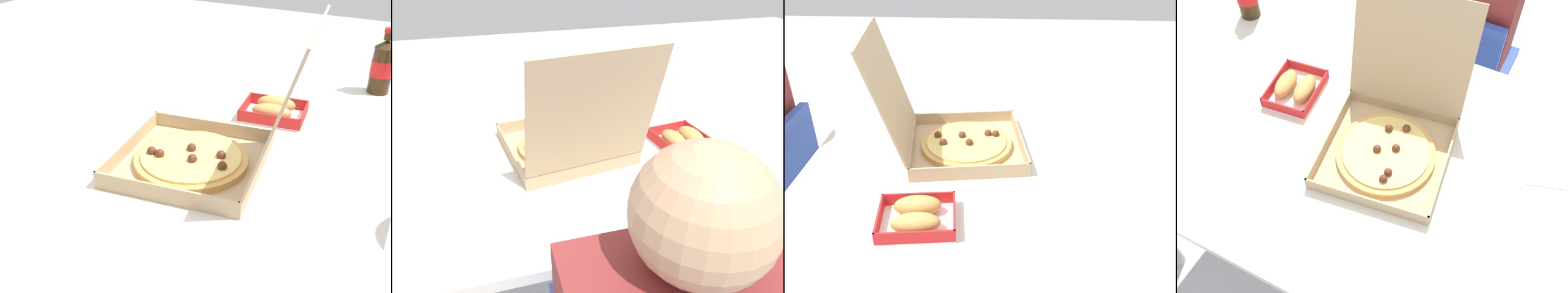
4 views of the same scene
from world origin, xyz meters
The scene contains 4 objects.
dining_table centered at (0.00, 0.00, 0.68)m, with size 1.49×0.95×0.75m.
pizza_box_open centered at (0.07, 0.04, 0.81)m, with size 0.41×0.50×0.39m.
bread_side_box centered at (-0.29, 0.08, 0.78)m, with size 0.17×0.21×0.06m.
paper_menu centered at (0.55, 0.19, 0.76)m, with size 0.21×0.15×0.00m, color white.
Camera 3 is at (-1.05, -0.11, 1.44)m, focal length 37.10 mm.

